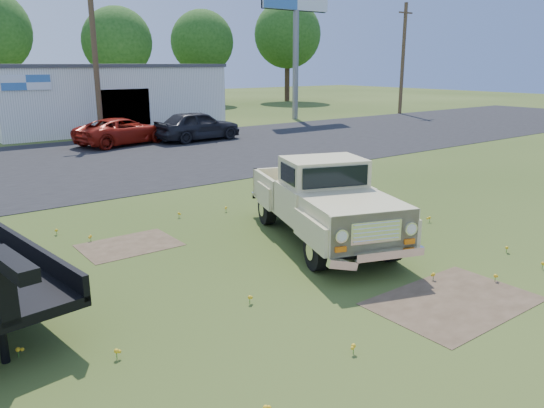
% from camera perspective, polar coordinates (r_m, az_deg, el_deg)
% --- Properties ---
extents(ground, '(140.00, 140.00, 0.00)m').
position_cam_1_polar(ground, '(11.17, 1.58, -7.17)').
color(ground, '#304315').
rests_on(ground, ground).
extents(asphalt_lot, '(90.00, 14.00, 0.02)m').
position_cam_1_polar(asphalt_lot, '(24.33, -21.10, 3.97)').
color(asphalt_lot, black).
rests_on(asphalt_lot, ground).
extents(dirt_patch_a, '(3.00, 2.00, 0.01)m').
position_cam_1_polar(dirt_patch_a, '(10.35, 18.96, -9.89)').
color(dirt_patch_a, '#4B3B28').
rests_on(dirt_patch_a, ground).
extents(dirt_patch_b, '(2.20, 1.60, 0.01)m').
position_cam_1_polar(dirt_patch_b, '(13.10, -15.09, -4.32)').
color(dirt_patch_b, '#4B3B28').
rests_on(dirt_patch_b, ground).
extents(commercial_building, '(14.20, 8.20, 4.15)m').
position_cam_1_polar(commercial_building, '(37.28, -17.80, 11.00)').
color(commercial_building, silver).
rests_on(commercial_building, ground).
extents(billboard, '(6.10, 0.45, 11.05)m').
position_cam_1_polar(billboard, '(41.85, 2.59, 20.85)').
color(billboard, slate).
rests_on(billboard, ground).
extents(utility_pole_mid, '(1.60, 0.30, 9.00)m').
position_cam_1_polar(utility_pole_mid, '(31.85, -18.50, 14.91)').
color(utility_pole_mid, '#4B3A23').
rests_on(utility_pole_mid, ground).
extents(utility_pole_east, '(1.60, 0.30, 9.00)m').
position_cam_1_polar(utility_pole_east, '(47.28, 13.90, 14.99)').
color(utility_pole_east, '#4B3A23').
rests_on(utility_pole_east, ground).
extents(treeline_e, '(6.08, 6.08, 9.04)m').
position_cam_1_polar(treeline_e, '(50.60, -16.31, 16.37)').
color(treeline_e, '#3C291B').
rests_on(treeline_e, ground).
extents(treeline_f, '(6.40, 6.40, 9.52)m').
position_cam_1_polar(treeline_f, '(57.21, -7.52, 16.90)').
color(treeline_f, '#3C291B').
rests_on(treeline_f, ground).
extents(treeline_g, '(7.36, 7.36, 10.95)m').
position_cam_1_polar(treeline_g, '(61.65, 1.68, 17.75)').
color(treeline_g, '#3C291B').
rests_on(treeline_g, ground).
extents(vintage_pickup_truck, '(3.93, 6.05, 2.05)m').
position_cam_1_polar(vintage_pickup_truck, '(12.77, 5.49, 0.45)').
color(vintage_pickup_truck, '#C2BA82').
rests_on(vintage_pickup_truck, ground).
extents(red_pickup, '(5.46, 3.50, 1.40)m').
position_cam_1_polar(red_pickup, '(29.36, -15.77, 7.52)').
color(red_pickup, maroon).
rests_on(red_pickup, ground).
extents(dark_sedan, '(4.95, 2.20, 1.65)m').
position_cam_1_polar(dark_sedan, '(30.05, -8.00, 8.33)').
color(dark_sedan, black).
rests_on(dark_sedan, ground).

